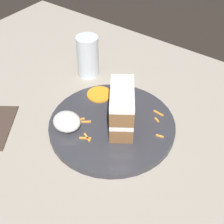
% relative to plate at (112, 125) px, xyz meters
% --- Properties ---
extents(ground_plane, '(6.00, 6.00, 0.00)m').
position_rel_plate_xyz_m(ground_plane, '(-0.05, 0.02, -0.04)').
color(ground_plane, black).
rests_on(ground_plane, ground).
extents(dining_table, '(1.24, 0.82, 0.03)m').
position_rel_plate_xyz_m(dining_table, '(-0.05, 0.02, -0.02)').
color(dining_table, gray).
rests_on(dining_table, ground).
extents(plate, '(0.30, 0.30, 0.02)m').
position_rel_plate_xyz_m(plate, '(0.00, 0.00, 0.00)').
color(plate, '#333338').
rests_on(plate, dining_table).
extents(cake_slice, '(0.11, 0.13, 0.10)m').
position_rel_plate_xyz_m(cake_slice, '(0.02, 0.01, 0.06)').
color(cake_slice, brown).
rests_on(cake_slice, plate).
extents(cream_dollop, '(0.07, 0.06, 0.04)m').
position_rel_plate_xyz_m(cream_dollop, '(-0.07, -0.07, 0.03)').
color(cream_dollop, white).
rests_on(cream_dollop, plate).
extents(orange_garnish, '(0.06, 0.06, 0.00)m').
position_rel_plate_xyz_m(orange_garnish, '(-0.09, 0.06, 0.01)').
color(orange_garnish, orange).
rests_on(orange_garnish, plate).
extents(carrot_shreds_scatter, '(0.19, 0.18, 0.00)m').
position_rel_plate_xyz_m(carrot_shreds_scatter, '(0.02, -0.01, 0.01)').
color(carrot_shreds_scatter, orange).
rests_on(carrot_shreds_scatter, plate).
extents(drinking_glass, '(0.06, 0.06, 0.12)m').
position_rel_plate_xyz_m(drinking_glass, '(-0.18, 0.14, 0.04)').
color(drinking_glass, silver).
rests_on(drinking_glass, dining_table).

